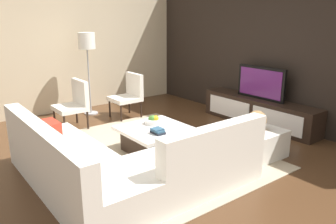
# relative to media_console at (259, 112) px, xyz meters

# --- Properties ---
(ground_plane) EXTENTS (14.00, 14.00, 0.00)m
(ground_plane) POSITION_rel_media_console_xyz_m (0.00, -2.40, -0.25)
(ground_plane) COLOR #4C301C
(feature_wall_back) EXTENTS (6.40, 0.12, 2.80)m
(feature_wall_back) POSITION_rel_media_console_xyz_m (0.00, 0.30, 1.15)
(feature_wall_back) COLOR black
(feature_wall_back) RESTS_ON ground
(side_wall_left) EXTENTS (0.12, 5.20, 2.80)m
(side_wall_left) POSITION_rel_media_console_xyz_m (-3.20, -2.20, 1.15)
(side_wall_left) COLOR beige
(side_wall_left) RESTS_ON ground
(area_rug) EXTENTS (3.34, 2.62, 0.01)m
(area_rug) POSITION_rel_media_console_xyz_m (-0.10, -2.40, -0.24)
(area_rug) COLOR tan
(area_rug) RESTS_ON ground
(media_console) EXTENTS (2.36, 0.46, 0.50)m
(media_console) POSITION_rel_media_console_xyz_m (0.00, 0.00, 0.00)
(media_console) COLOR black
(media_console) RESTS_ON ground
(television) EXTENTS (1.01, 0.06, 0.60)m
(television) POSITION_rel_media_console_xyz_m (0.00, 0.00, 0.55)
(television) COLOR black
(television) RESTS_ON media_console
(sectional_couch) EXTENTS (2.47, 2.36, 0.83)m
(sectional_couch) POSITION_rel_media_console_xyz_m (0.52, -3.28, 0.04)
(sectional_couch) COLOR white
(sectional_couch) RESTS_ON ground
(coffee_table) EXTENTS (0.96, 0.96, 0.38)m
(coffee_table) POSITION_rel_media_console_xyz_m (-0.10, -2.30, -0.05)
(coffee_table) COLOR black
(coffee_table) RESTS_ON ground
(accent_chair_near) EXTENTS (0.57, 0.51, 0.87)m
(accent_chair_near) POSITION_rel_media_console_xyz_m (-1.94, -2.77, 0.24)
(accent_chair_near) COLOR black
(accent_chair_near) RESTS_ON ground
(floor_lamp) EXTENTS (0.33, 0.33, 1.66)m
(floor_lamp) POSITION_rel_media_console_xyz_m (-2.61, -2.16, 1.16)
(floor_lamp) COLOR #A5A5AA
(floor_lamp) RESTS_ON ground
(ottoman) EXTENTS (0.70, 0.70, 0.40)m
(ottoman) POSITION_rel_media_console_xyz_m (0.89, -1.22, -0.05)
(ottoman) COLOR white
(ottoman) RESTS_ON ground
(fruit_bowl) EXTENTS (0.28, 0.28, 0.14)m
(fruit_bowl) POSITION_rel_media_console_xyz_m (-0.28, -2.20, 0.18)
(fruit_bowl) COLOR silver
(fruit_bowl) RESTS_ON coffee_table
(accent_chair_far) EXTENTS (0.53, 0.54, 0.87)m
(accent_chair_far) POSITION_rel_media_console_xyz_m (-1.95, -1.62, 0.24)
(accent_chair_far) COLOR black
(accent_chair_far) RESTS_ON ground
(decorative_ball) EXTENTS (0.28, 0.28, 0.28)m
(decorative_ball) POSITION_rel_media_console_xyz_m (0.89, -1.22, 0.29)
(decorative_ball) COLOR #997247
(decorative_ball) RESTS_ON ottoman
(book_stack) EXTENTS (0.20, 0.15, 0.08)m
(book_stack) POSITION_rel_media_console_xyz_m (0.12, -2.41, 0.17)
(book_stack) COLOR #1E232D
(book_stack) RESTS_ON coffee_table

